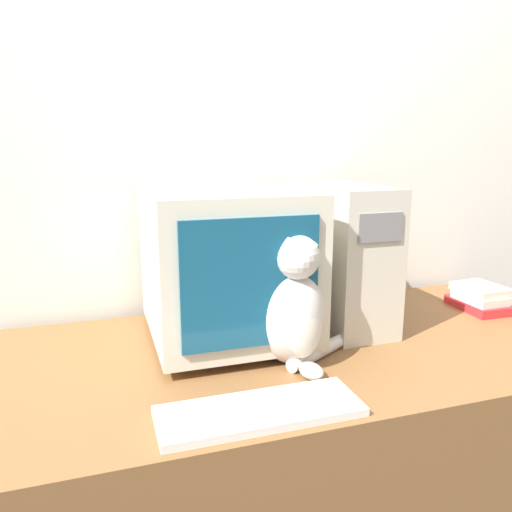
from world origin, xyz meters
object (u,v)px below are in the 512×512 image
(pen, at_px, (220,402))
(book_stack, at_px, (480,298))
(crt_monitor, at_px, (226,263))
(cat, at_px, (293,310))
(keyboard, at_px, (260,411))
(computer_tower, at_px, (340,254))

(pen, bearing_deg, book_stack, 19.24)
(crt_monitor, height_order, cat, crt_monitor)
(crt_monitor, height_order, keyboard, crt_monitor)
(keyboard, xyz_separation_m, book_stack, (0.92, 0.42, 0.03))
(computer_tower, relative_size, book_stack, 2.21)
(crt_monitor, relative_size, book_stack, 2.45)
(keyboard, bearing_deg, cat, 53.89)
(crt_monitor, distance_m, pen, 0.44)
(keyboard, relative_size, pen, 3.01)
(crt_monitor, bearing_deg, computer_tower, 5.05)
(crt_monitor, xyz_separation_m, book_stack, (0.88, -0.02, -0.18))
(cat, height_order, pen, cat)
(cat, bearing_deg, book_stack, 6.70)
(cat, relative_size, pen, 2.41)
(computer_tower, bearing_deg, book_stack, -5.67)
(computer_tower, xyz_separation_m, keyboard, (-0.42, -0.47, -0.21))
(book_stack, height_order, pen, book_stack)
(cat, bearing_deg, crt_monitor, 110.82)
(keyboard, xyz_separation_m, pen, (-0.07, 0.07, -0.01))
(crt_monitor, bearing_deg, book_stack, -1.11)
(crt_monitor, xyz_separation_m, computer_tower, (0.38, 0.03, -0.01))
(cat, relative_size, book_stack, 1.73)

